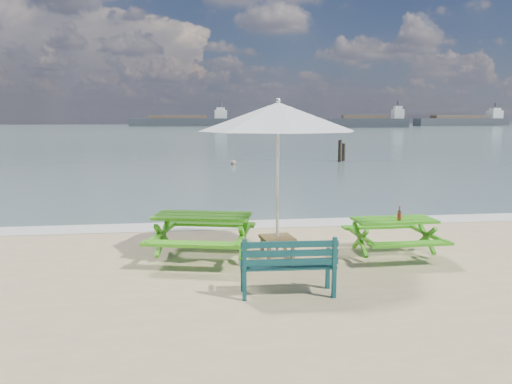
{
  "coord_description": "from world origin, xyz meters",
  "views": [
    {
      "loc": [
        -1.68,
        -6.53,
        2.45
      ],
      "look_at": [
        -0.4,
        3.0,
        1.0
      ],
      "focal_mm": 35.0,
      "sensor_mm": 36.0,
      "label": 1
    }
  ],
  "objects": [
    {
      "name": "sea",
      "position": [
        0.0,
        85.0,
        0.0
      ],
      "size": [
        300.0,
        300.0,
        0.0
      ],
      "primitive_type": "plane",
      "color": "slate",
      "rests_on": "ground"
    },
    {
      "name": "foam_strip",
      "position": [
        0.0,
        4.6,
        0.01
      ],
      "size": [
        22.0,
        0.9,
        0.01
      ],
      "primitive_type": "cube",
      "color": "silver",
      "rests_on": "ground"
    },
    {
      "name": "picnic_table_left",
      "position": [
        -1.48,
        1.97,
        0.38
      ],
      "size": [
        2.03,
        2.17,
        0.78
      ],
      "color": "#40A018",
      "rests_on": "ground"
    },
    {
      "name": "picnic_table_right",
      "position": [
        1.88,
        1.68,
        0.32
      ],
      "size": [
        1.43,
        1.59,
        0.67
      ],
      "color": "#389616",
      "rests_on": "ground"
    },
    {
      "name": "park_bench",
      "position": [
        -0.36,
        0.02,
        0.25
      ],
      "size": [
        1.34,
        0.51,
        0.81
      ],
      "color": "#0F3D40",
      "rests_on": "ground"
    },
    {
      "name": "side_table",
      "position": [
        -0.17,
        1.94,
        0.19
      ],
      "size": [
        0.61,
        0.61,
        0.35
      ],
      "color": "brown",
      "rests_on": "ground"
    },
    {
      "name": "patio_umbrella",
      "position": [
        -0.17,
        1.94,
        2.45
      ],
      "size": [
        3.04,
        3.04,
        2.7
      ],
      "color": "silver",
      "rests_on": "ground"
    },
    {
      "name": "beer_bottle",
      "position": [
        1.9,
        1.53,
        0.76
      ],
      "size": [
        0.06,
        0.06,
        0.25
      ],
      "color": "brown",
      "rests_on": "picnic_table_right"
    },
    {
      "name": "swimmer",
      "position": [
        0.53,
        18.96,
        -0.53
      ],
      "size": [
        0.68,
        0.58,
        1.57
      ],
      "color": "tan",
      "rests_on": "ground"
    },
    {
      "name": "mooring_pilings",
      "position": [
        6.68,
        20.22,
        0.46
      ],
      "size": [
        0.58,
        0.78,
        1.41
      ],
      "color": "black",
      "rests_on": "ground"
    },
    {
      "name": "cargo_ships",
      "position": [
        59.07,
        122.01,
        1.18
      ],
      "size": [
        151.28,
        26.67,
        4.4
      ],
      "color": "#34393E",
      "rests_on": "ground"
    }
  ]
}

